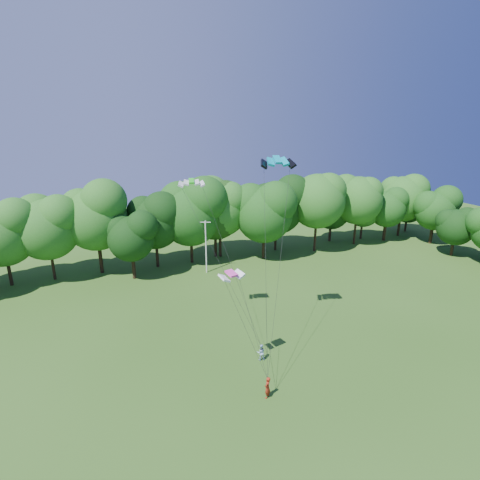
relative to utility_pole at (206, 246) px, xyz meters
name	(u,v)px	position (x,y,z in m)	size (l,w,h in m)	color
ground	(311,457)	(-2.79, -32.13, -3.92)	(160.00, 160.00, 0.00)	#294F15
utility_pole	(206,246)	(0.00, 0.00, 0.00)	(1.41, 0.71, 7.59)	silver
kite_flyer_left	(267,387)	(-3.00, -26.13, -3.01)	(0.66, 0.44, 1.81)	maroon
kite_flyer_right	(261,352)	(-1.44, -21.56, -3.15)	(0.75, 0.59, 1.55)	#A1C5E0
kite_teal	(277,160)	(1.42, -18.11, 13.48)	(3.19, 1.94, 0.67)	#0593AC
kite_green	(191,181)	(-5.33, -14.16, 11.44)	(2.58, 1.58, 0.40)	#24D11F
kite_pink	(231,273)	(-4.53, -22.43, 5.35)	(2.21, 1.45, 0.31)	#F343B0
tree_back_center	(215,203)	(3.28, 5.83, 4.75)	(9.54, 9.54, 13.88)	#312113
tree_back_east	(364,206)	(30.97, 4.93, 2.21)	(6.76, 6.76, 9.83)	#351D15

